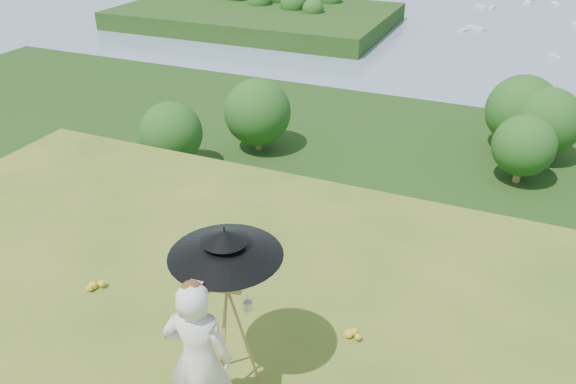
% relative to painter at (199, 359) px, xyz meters
% --- Properties ---
extents(forest_slope, '(140.00, 56.00, 22.00)m').
position_rel_painter_xyz_m(forest_slope, '(-0.20, 33.67, -29.94)').
color(forest_slope, '#15330E').
rests_on(forest_slope, bay_water).
extents(shoreline_tier, '(170.00, 28.00, 8.00)m').
position_rel_painter_xyz_m(shoreline_tier, '(-0.20, 73.67, -36.94)').
color(shoreline_tier, '#6D6957').
rests_on(shoreline_tier, bay_water).
extents(peninsula, '(90.00, 60.00, 12.00)m').
position_rel_painter_xyz_m(peninsula, '(-75.20, 153.67, -29.94)').
color(peninsula, '#15330E').
rests_on(peninsula, bay_water).
extents(slope_trees, '(110.00, 50.00, 6.00)m').
position_rel_painter_xyz_m(slope_trees, '(-0.20, 33.67, -15.94)').
color(slope_trees, '#264F17').
rests_on(slope_trees, forest_slope).
extents(harbor_town, '(110.00, 22.00, 5.00)m').
position_rel_painter_xyz_m(harbor_town, '(-0.20, 73.67, -30.44)').
color(harbor_town, silver).
rests_on(harbor_town, shoreline_tier).
extents(moored_boats, '(140.00, 140.00, 0.70)m').
position_rel_painter_xyz_m(moored_boats, '(-12.70, 159.67, -34.59)').
color(moored_boats, silver).
rests_on(moored_boats, bay_water).
extents(painter, '(0.77, 0.60, 1.88)m').
position_rel_painter_xyz_m(painter, '(0.00, 0.00, 0.00)').
color(painter, silver).
rests_on(painter, ground).
extents(field_easel, '(0.76, 0.76, 1.66)m').
position_rel_painter_xyz_m(field_easel, '(0.01, 0.61, -0.11)').
color(field_easel, '#A67B45').
rests_on(field_easel, ground).
extents(sun_umbrella, '(1.30, 1.30, 0.73)m').
position_rel_painter_xyz_m(sun_umbrella, '(0.00, 0.64, 0.79)').
color(sun_umbrella, black).
rests_on(sun_umbrella, field_easel).
extents(painter_cap, '(0.23, 0.27, 0.10)m').
position_rel_painter_xyz_m(painter_cap, '(0.00, 0.00, 0.88)').
color(painter_cap, '#CE7180').
rests_on(painter_cap, painter).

